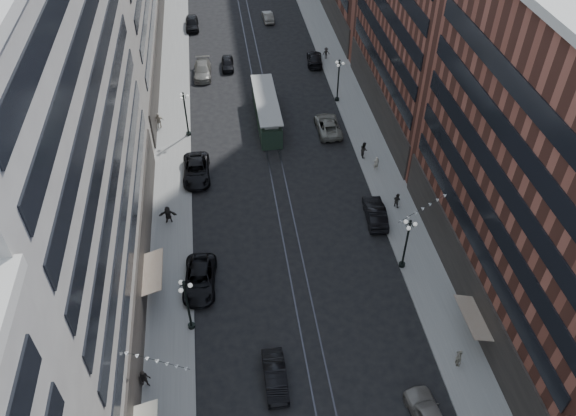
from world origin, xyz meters
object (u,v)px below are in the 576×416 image
car_14 (268,16)px  pedestrian_9 (326,53)px  car_2 (200,279)px  car_12 (314,59)px  car_5 (275,376)px  streetcar (267,112)px  car_10 (375,213)px  lamppost_sw_far (187,304)px  car_7 (196,170)px  car_9 (192,23)px  pedestrian_8 (376,163)px  car_8 (203,70)px  pedestrian_2 (145,379)px  pedestrian_5 (168,214)px  car_13 (228,63)px  pedestrian_7 (397,200)px  pedestrian_4 (459,358)px  pedestrian_extra_0 (364,149)px  lamppost_sw_mid (186,113)px  lamppost_se_far (406,242)px  pedestrian_6 (159,121)px  car_11 (328,125)px

car_14 → pedestrian_9: (6.56, -13.89, 0.26)m
car_2 → car_12: size_ratio=1.16×
car_5 → car_12: 49.19m
streetcar → car_10: size_ratio=2.33×
car_14 → lamppost_sw_far: bearing=75.6°
car_7 → car_9: car_9 is taller
car_10 → pedestrian_8: (2.01, 7.44, 0.12)m
car_8 → car_10: (15.59, -30.54, 0.02)m
pedestrian_2 → pedestrian_5: bearing=78.8°
streetcar → car_13: streetcar is taller
car_8 → pedestrian_7: (18.11, -29.12, 0.12)m
car_12 → pedestrian_4: bearing=99.5°
pedestrian_9 → pedestrian_extra_0: size_ratio=0.88×
car_5 → pedestrian_2: pedestrian_2 is taller
lamppost_sw_far → car_8: bearing=87.2°
lamppost_sw_far → pedestrian_9: (19.13, 43.14, -2.14)m
pedestrian_4 → pedestrian_7: size_ratio=1.10×
car_8 → car_7: bearing=-90.9°
lamppost_sw_mid → car_12: (17.33, 15.21, -2.38)m
car_10 → car_9: bearing=-65.6°
car_13 → pedestrian_7: 34.12m
car_2 → car_7: 15.01m
streetcar → pedestrian_7: size_ratio=7.44×
pedestrian_2 → pedestrian_8: size_ratio=1.15×
pedestrian_7 → pedestrian_2: bearing=87.5°
lamppost_sw_far → car_5: 8.57m
lamppost_se_far → car_10: (-0.80, 6.34, -2.28)m
car_2 → car_14: bearing=82.5°
car_2 → lamppost_se_far: bearing=4.1°
pedestrian_2 → car_12: bearing=59.5°
streetcar → car_10: bearing=-65.2°
car_13 → pedestrian_6: bearing=-120.8°
pedestrian_5 → lamppost_sw_far: bearing=-78.0°
lamppost_se_far → car_9: lamppost_se_far is taller
pedestrian_8 → pedestrian_extra_0: (-0.74, 2.37, 0.13)m
car_10 → car_7: bearing=-24.0°
lamppost_sw_far → streetcar: 30.04m
pedestrian_9 → pedestrian_5: bearing=-137.0°
pedestrian_4 → pedestrian_5: size_ratio=0.94×
car_11 → pedestrian_7: bearing=106.2°
lamppost_se_far → pedestrian_2: bearing=-157.9°
lamppost_sw_mid → car_7: (0.80, -7.66, -2.27)m
car_8 → car_10: car_10 is taller
streetcar → car_2: size_ratio=2.03×
pedestrian_6 → car_7: bearing=110.7°
car_5 → pedestrian_7: size_ratio=2.91×
car_7 → car_10: size_ratio=1.19×
car_5 → car_14: 63.03m
pedestrian_9 → car_5: bearing=-117.4°
pedestrian_2 → car_7: pedestrian_2 is taller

